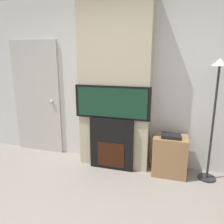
{
  "coord_description": "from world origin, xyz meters",
  "views": [
    {
      "loc": [
        0.92,
        -1.42,
        1.73
      ],
      "look_at": [
        0.0,
        1.68,
        0.93
      ],
      "focal_mm": 35.0,
      "sensor_mm": 36.0,
      "label": 1
    }
  ],
  "objects": [
    {
      "name": "entry_door",
      "position": [
        -1.53,
        1.97,
        1.02
      ],
      "size": [
        0.93,
        0.09,
        2.04
      ],
      "color": "#BCB7AD",
      "rests_on": "ground_plane"
    },
    {
      "name": "chimney_breast",
      "position": [
        0.0,
        1.84,
        1.35
      ],
      "size": [
        1.12,
        0.32,
        2.7
      ],
      "color": "#BCAD8E",
      "rests_on": "ground_plane"
    },
    {
      "name": "media_stand",
      "position": [
        0.89,
        1.74,
        0.31
      ],
      "size": [
        0.5,
        0.37,
        0.65
      ],
      "color": "#997047",
      "rests_on": "ground_plane"
    },
    {
      "name": "wall_back",
      "position": [
        0.0,
        2.03,
        1.35
      ],
      "size": [
        6.0,
        0.06,
        2.7
      ],
      "color": "silver",
      "rests_on": "ground_plane"
    },
    {
      "name": "fireplace",
      "position": [
        0.0,
        1.68,
        0.41
      ],
      "size": [
        0.69,
        0.15,
        0.83
      ],
      "color": "black",
      "rests_on": "ground_plane"
    },
    {
      "name": "floor_lamp",
      "position": [
        1.44,
        1.75,
        1.17
      ],
      "size": [
        0.25,
        0.25,
        1.73
      ],
      "color": "#262628",
      "rests_on": "ground_plane"
    },
    {
      "name": "television",
      "position": [
        0.0,
        1.68,
        1.08
      ],
      "size": [
        1.17,
        0.07,
        0.5
      ],
      "color": "black",
      "rests_on": "fireplace"
    }
  ]
}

